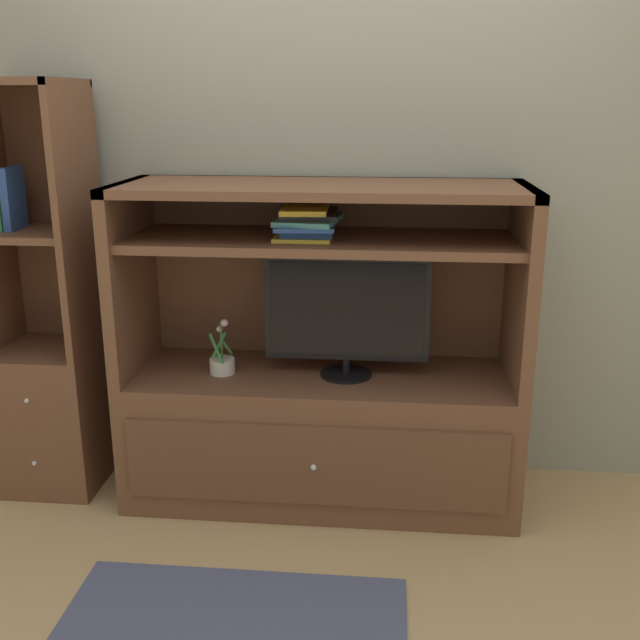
{
  "coord_description": "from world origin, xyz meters",
  "views": [
    {
      "loc": [
        0.28,
        -2.54,
        1.68
      ],
      "look_at": [
        0.0,
        0.35,
        0.81
      ],
      "focal_mm": 41.72,
      "sensor_mm": 36.0,
      "label": 1
    }
  ],
  "objects_px": {
    "media_console": "(321,398)",
    "upright_book_row": "(5,201)",
    "bookshelf_tall": "(49,358)",
    "magazine_stack": "(307,222)",
    "potted_plant": "(222,363)",
    "tv_monitor": "(347,314)"
  },
  "relations": [
    {
      "from": "magazine_stack",
      "to": "bookshelf_tall",
      "type": "xyz_separation_m",
      "value": [
        -1.15,
        0.01,
        -0.62
      ]
    },
    {
      "from": "media_console",
      "to": "upright_book_row",
      "type": "xyz_separation_m",
      "value": [
        -1.31,
        -0.01,
        0.83
      ]
    },
    {
      "from": "media_console",
      "to": "magazine_stack",
      "type": "relative_size",
      "value": 4.78
    },
    {
      "from": "bookshelf_tall",
      "to": "upright_book_row",
      "type": "bearing_deg",
      "value": -174.82
    },
    {
      "from": "tv_monitor",
      "to": "upright_book_row",
      "type": "height_order",
      "value": "upright_book_row"
    },
    {
      "from": "potted_plant",
      "to": "magazine_stack",
      "type": "bearing_deg",
      "value": 5.06
    },
    {
      "from": "potted_plant",
      "to": "bookshelf_tall",
      "type": "relative_size",
      "value": 0.14
    },
    {
      "from": "potted_plant",
      "to": "bookshelf_tall",
      "type": "bearing_deg",
      "value": 176.61
    },
    {
      "from": "magazine_stack",
      "to": "media_console",
      "type": "bearing_deg",
      "value": 11.3
    },
    {
      "from": "media_console",
      "to": "potted_plant",
      "type": "xyz_separation_m",
      "value": [
        -0.42,
        -0.04,
        0.16
      ]
    },
    {
      "from": "bookshelf_tall",
      "to": "upright_book_row",
      "type": "relative_size",
      "value": 6.85
    },
    {
      "from": "media_console",
      "to": "tv_monitor",
      "type": "bearing_deg",
      "value": -12.15
    },
    {
      "from": "media_console",
      "to": "bookshelf_tall",
      "type": "height_order",
      "value": "bookshelf_tall"
    },
    {
      "from": "media_console",
      "to": "upright_book_row",
      "type": "bearing_deg",
      "value": -179.73
    },
    {
      "from": "media_console",
      "to": "magazine_stack",
      "type": "height_order",
      "value": "media_console"
    },
    {
      "from": "magazine_stack",
      "to": "bookshelf_tall",
      "type": "distance_m",
      "value": 1.3
    },
    {
      "from": "magazine_stack",
      "to": "tv_monitor",
      "type": "bearing_deg",
      "value": -4.16
    },
    {
      "from": "media_console",
      "to": "tv_monitor",
      "type": "xyz_separation_m",
      "value": [
        0.11,
        -0.02,
        0.39
      ]
    },
    {
      "from": "tv_monitor",
      "to": "potted_plant",
      "type": "height_order",
      "value": "tv_monitor"
    },
    {
      "from": "tv_monitor",
      "to": "magazine_stack",
      "type": "height_order",
      "value": "magazine_stack"
    },
    {
      "from": "upright_book_row",
      "to": "media_console",
      "type": "bearing_deg",
      "value": 0.27
    },
    {
      "from": "tv_monitor",
      "to": "potted_plant",
      "type": "distance_m",
      "value": 0.57
    }
  ]
}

